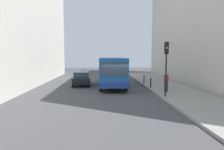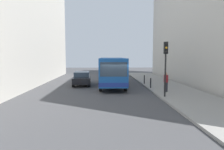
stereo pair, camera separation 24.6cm
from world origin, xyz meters
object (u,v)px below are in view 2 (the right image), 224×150
car_behind_bus (115,72)px  bollard_mid (144,79)px  bus (112,70)px  traffic_light (166,59)px  car_beside_bus (82,78)px  bollard_near (151,83)px  pedestrian_near_signal (166,82)px

car_behind_bus → bollard_mid: bearing=109.4°
car_behind_bus → bollard_mid: 9.75m
bus → traffic_light: (3.70, -7.46, 1.28)m
car_behind_bus → car_beside_bus: bearing=68.4°
car_beside_bus → car_behind_bus: size_ratio=1.01×
car_beside_bus → traffic_light: size_ratio=1.10×
car_beside_bus → bollard_near: size_ratio=4.74×
bollard_mid → car_behind_bus: bearing=106.7°
car_beside_bus → car_behind_bus: (4.12, 9.14, 0.00)m
bus → car_behind_bus: (0.79, 9.26, -0.94)m
bus → car_beside_bus: bus is taller
bus → bollard_near: 4.93m
bus → pedestrian_near_signal: size_ratio=6.68×
bollard_near → bollard_mid: size_ratio=1.00×
bus → car_behind_bus: 9.34m
traffic_light → car_behind_bus: bearing=99.9°
bus → car_behind_bus: bus is taller
car_beside_bus → traffic_light: bearing=129.3°
bollard_near → pedestrian_near_signal: bearing=-67.7°
car_beside_bus → bollard_near: (6.92, -3.30, -0.16)m
bollard_mid → pedestrian_near_signal: bearing=-80.7°
car_beside_bus → traffic_light: (7.02, -7.58, 2.22)m
bollard_near → pedestrian_near_signal: pedestrian_near_signal is taller
traffic_light → bollard_near: size_ratio=4.32×
bus → bollard_near: size_ratio=11.64×
pedestrian_near_signal → car_beside_bus: bearing=-1.6°
car_beside_bus → bollard_mid: (6.92, -0.19, -0.16)m
traffic_light → pedestrian_near_signal: 3.10m
bus → pedestrian_near_signal: (4.44, -5.24, -0.75)m
bollard_mid → car_beside_bus: bearing=178.4°
bus → traffic_light: bearing=117.2°
car_beside_bus → bollard_near: bearing=151.0°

